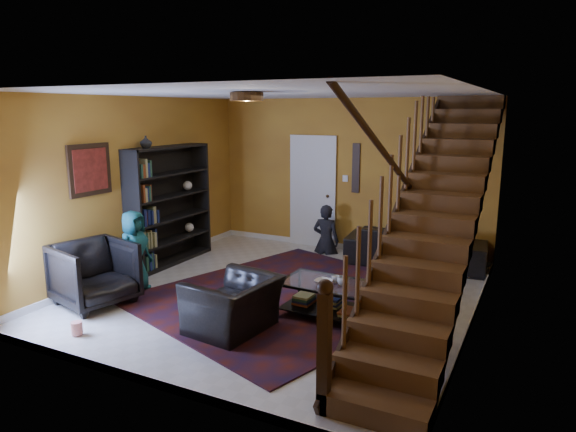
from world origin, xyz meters
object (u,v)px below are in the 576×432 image
object	(u,v)px
bookshelf	(170,207)
sofa	(415,246)
armchair_right	(234,305)
armchair_left	(94,274)
coffee_table	(330,297)

from	to	relation	value
bookshelf	sofa	xyz separation A→B (m)	(3.79, 1.70, -0.63)
sofa	armchair_right	distance (m)	3.84
armchair_left	coffee_table	bearing A→B (deg)	-57.40
armchair_right	armchair_left	bearing A→B (deg)	-80.16
sofa	bookshelf	bearing A→B (deg)	18.61
armchair_left	armchair_right	bearing A→B (deg)	-72.74
sofa	armchair_left	size ratio (longest dim) A/B	2.40
bookshelf	sofa	size ratio (longest dim) A/B	0.88
armchair_right	coffee_table	xyz separation A→B (m)	(0.87, 0.88, -0.06)
armchair_left	coffee_table	distance (m)	3.17
armchair_left	coffee_table	size ratio (longest dim) A/B	0.76
sofa	coffee_table	size ratio (longest dim) A/B	1.83
bookshelf	sofa	world-z (taller)	bookshelf
sofa	armchair_left	world-z (taller)	armchair_left
armchair_right	coffee_table	size ratio (longest dim) A/B	0.80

